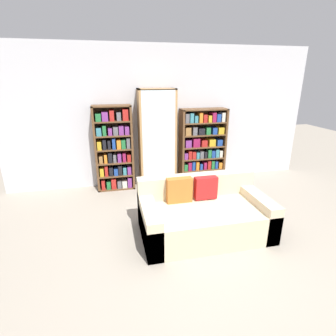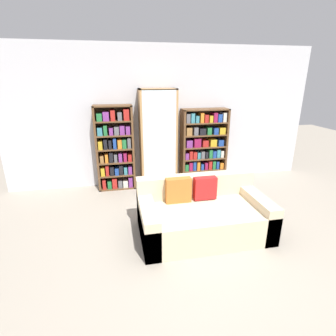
{
  "view_description": "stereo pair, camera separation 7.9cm",
  "coord_description": "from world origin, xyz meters",
  "px_view_note": "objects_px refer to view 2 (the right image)",
  "views": [
    {
      "loc": [
        -1.07,
        -2.52,
        2.11
      ],
      "look_at": [
        -0.16,
        1.46,
        0.69
      ],
      "focal_mm": 28.0,
      "sensor_mm": 36.0,
      "label": 1
    },
    {
      "loc": [
        -0.99,
        -2.54,
        2.11
      ],
      "look_at": [
        -0.16,
        1.46,
        0.69
      ],
      "focal_mm": 28.0,
      "sensor_mm": 36.0,
      "label": 2
    }
  ],
  "objects_px": {
    "bookshelf_left": "(115,149)",
    "bookshelf_right": "(203,147)",
    "display_cabinet": "(158,140)",
    "couch": "(202,215)",
    "wine_bottle": "(192,201)"
  },
  "relations": [
    {
      "from": "display_cabinet",
      "to": "wine_bottle",
      "type": "relative_size",
      "value": 5.56
    },
    {
      "from": "display_cabinet",
      "to": "bookshelf_right",
      "type": "relative_size",
      "value": 1.26
    },
    {
      "from": "couch",
      "to": "bookshelf_right",
      "type": "relative_size",
      "value": 1.16
    },
    {
      "from": "bookshelf_right",
      "to": "display_cabinet",
      "type": "bearing_deg",
      "value": -179.02
    },
    {
      "from": "bookshelf_left",
      "to": "display_cabinet",
      "type": "xyz_separation_m",
      "value": [
        0.83,
        -0.02,
        0.16
      ]
    },
    {
      "from": "bookshelf_left",
      "to": "couch",
      "type": "bearing_deg",
      "value": -58.82
    },
    {
      "from": "bookshelf_left",
      "to": "display_cabinet",
      "type": "distance_m",
      "value": 0.85
    },
    {
      "from": "bookshelf_left",
      "to": "bookshelf_right",
      "type": "height_order",
      "value": "bookshelf_left"
    },
    {
      "from": "couch",
      "to": "display_cabinet",
      "type": "distance_m",
      "value": 2.0
    },
    {
      "from": "couch",
      "to": "wine_bottle",
      "type": "bearing_deg",
      "value": 84.24
    },
    {
      "from": "bookshelf_left",
      "to": "display_cabinet",
      "type": "bearing_deg",
      "value": -1.1
    },
    {
      "from": "couch",
      "to": "bookshelf_left",
      "type": "distance_m",
      "value": 2.26
    },
    {
      "from": "display_cabinet",
      "to": "bookshelf_right",
      "type": "height_order",
      "value": "display_cabinet"
    },
    {
      "from": "bookshelf_left",
      "to": "bookshelf_right",
      "type": "bearing_deg",
      "value": 0.0
    },
    {
      "from": "bookshelf_left",
      "to": "bookshelf_right",
      "type": "relative_size",
      "value": 1.07
    }
  ]
}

